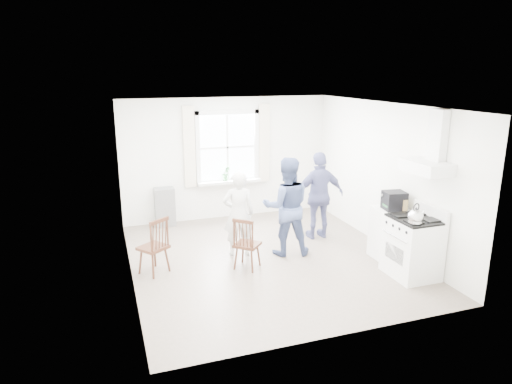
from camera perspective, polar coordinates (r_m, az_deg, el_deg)
name	(u,v)px	position (r m, az deg, el deg)	size (l,w,h in m)	color
room_shell	(268,185)	(7.51, 1.45, 0.83)	(4.62, 5.12, 2.64)	gray
window_assembly	(228,152)	(9.76, -3.55, 5.07)	(1.88, 0.24, 1.70)	white
range_hood	(430,156)	(7.27, 20.92, 4.20)	(0.45, 0.76, 0.94)	white
shelf_unit	(165,207)	(9.63, -11.32, -1.84)	(0.40, 0.30, 0.80)	gray
gas_stove	(412,247)	(7.54, 18.97, -6.47)	(0.68, 0.76, 1.12)	white
kettle	(415,217)	(7.09, 19.31, -2.95)	(0.23, 0.23, 0.32)	silver
low_cabinet	(389,233)	(8.11, 16.34, -4.99)	(0.50, 0.55, 0.90)	white
stereo_stack	(394,201)	(7.87, 16.90, -1.03)	(0.39, 0.36, 0.31)	black
cardboard_box	(397,204)	(7.88, 17.18, -1.44)	(0.31, 0.22, 0.20)	#977C49
windsor_chair_a	(157,240)	(7.31, -12.26, -5.91)	(0.55, 0.54, 0.94)	#402014
windsor_chair_b	(245,239)	(7.31, -1.42, -5.85)	(0.52, 0.52, 0.88)	#402014
person_left	(238,214)	(7.84, -2.21, -2.77)	(0.55, 0.55, 1.50)	silver
person_mid	(286,207)	(7.88, 3.83, -1.82)	(0.84, 0.84, 1.72)	#455480
person_right	(319,196)	(8.73, 7.94, -0.46)	(0.98, 0.98, 1.67)	navy
potted_plant	(226,173)	(9.75, -3.75, 2.33)	(0.17, 0.17, 0.31)	#306C35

